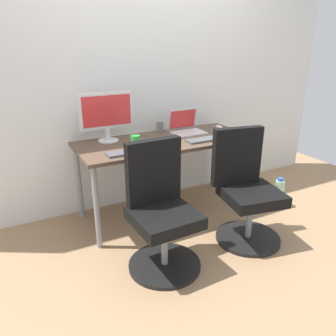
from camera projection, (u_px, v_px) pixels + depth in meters
name	position (u px, v px, depth m)	size (l,w,h in m)	color
ground_plane	(166.00, 212.00, 3.31)	(5.28, 5.28, 0.00)	#9E7A56
back_wall	(145.00, 73.00, 3.19)	(4.40, 0.04, 2.60)	white
desk	(165.00, 147.00, 3.07)	(1.61, 0.68, 0.74)	brown
office_chair_left	(161.00, 213.00, 2.41)	(0.54, 0.54, 0.94)	black
office_chair_right	(246.00, 192.00, 2.75)	(0.54, 0.54, 0.94)	black
water_bottle_on_floor	(279.00, 193.00, 3.37)	(0.09, 0.09, 0.31)	#A5D8B2
desktop_monitor	(107.00, 114.00, 2.91)	(0.48, 0.18, 0.43)	silver
open_laptop	(186.00, 127.00, 3.26)	(0.31, 0.26, 0.23)	silver
keyboard_by_monitor	(128.00, 152.00, 2.67)	(0.34, 0.12, 0.02)	#515156
keyboard_by_laptop	(204.00, 140.00, 3.01)	(0.34, 0.12, 0.02)	#515156
mouse_by_monitor	(155.00, 149.00, 2.73)	(0.06, 0.10, 0.03)	silver
mouse_by_laptop	(219.00, 127.00, 3.44)	(0.06, 0.10, 0.03)	silver
coffee_mug	(135.00, 141.00, 2.86)	(0.08, 0.08, 0.09)	green
pen_cup	(160.00, 127.00, 3.29)	(0.07, 0.07, 0.10)	slate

